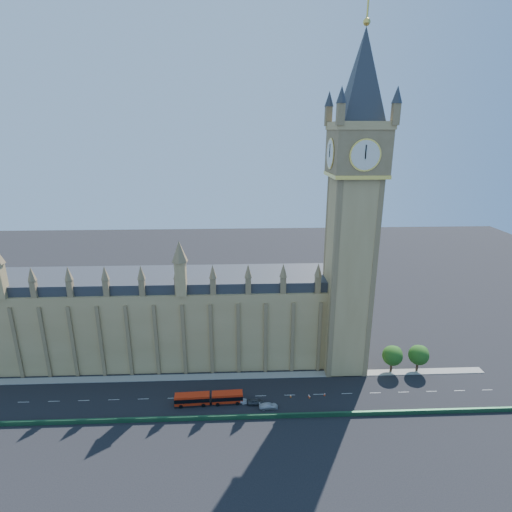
{
  "coord_description": "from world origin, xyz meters",
  "views": [
    {
      "loc": [
        6.78,
        -93.25,
        69.45
      ],
      "look_at": [
        11.1,
        10.0,
        37.28
      ],
      "focal_mm": 28.0,
      "sensor_mm": 36.0,
      "label": 1
    }
  ],
  "objects_px": {
    "red_bus": "(209,398)",
    "car_white": "(269,406)",
    "car_grey": "(256,402)",
    "car_silver": "(239,401)"
  },
  "relations": [
    {
      "from": "red_bus",
      "to": "car_grey",
      "type": "xyz_separation_m",
      "value": [
        12.51,
        -0.81,
        -0.84
      ]
    },
    {
      "from": "red_bus",
      "to": "car_grey",
      "type": "height_order",
      "value": "red_bus"
    },
    {
      "from": "red_bus",
      "to": "car_white",
      "type": "bearing_deg",
      "value": -11.47
    },
    {
      "from": "red_bus",
      "to": "car_silver",
      "type": "relative_size",
      "value": 4.19
    },
    {
      "from": "red_bus",
      "to": "car_white",
      "type": "height_order",
      "value": "red_bus"
    },
    {
      "from": "red_bus",
      "to": "car_grey",
      "type": "relative_size",
      "value": 3.99
    },
    {
      "from": "car_silver",
      "to": "car_white",
      "type": "xyz_separation_m",
      "value": [
        7.83,
        -2.36,
        0.0
      ]
    },
    {
      "from": "red_bus",
      "to": "car_white",
      "type": "distance_m",
      "value": 16.0
    },
    {
      "from": "car_grey",
      "to": "car_silver",
      "type": "distance_m",
      "value": 4.6
    },
    {
      "from": "car_grey",
      "to": "car_silver",
      "type": "bearing_deg",
      "value": 82.31
    }
  ]
}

